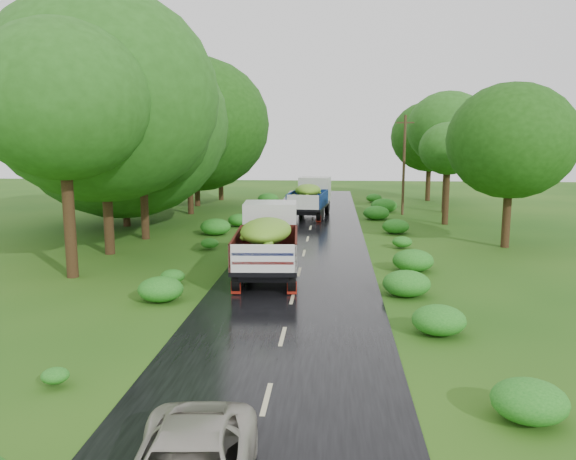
# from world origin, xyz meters

# --- Properties ---
(ground) EXTENTS (120.00, 120.00, 0.00)m
(ground) POSITION_xyz_m (0.00, 0.00, 0.00)
(ground) COLOR #14410E
(ground) RESTS_ON ground
(road) EXTENTS (6.50, 80.00, 0.02)m
(road) POSITION_xyz_m (0.00, 5.00, 0.01)
(road) COLOR black
(road) RESTS_ON ground
(road_lines) EXTENTS (0.12, 69.60, 0.00)m
(road_lines) POSITION_xyz_m (0.00, 6.00, 0.02)
(road_lines) COLOR #BFB78C
(road_lines) RESTS_ON road
(truck_near) EXTENTS (2.84, 6.98, 2.88)m
(truck_near) POSITION_xyz_m (-1.28, 7.44, 1.63)
(truck_near) COLOR black
(truck_near) RESTS_ON ground
(truck_far) EXTENTS (3.03, 6.79, 2.76)m
(truck_far) POSITION_xyz_m (-0.20, 25.31, 1.56)
(truck_far) COLOR black
(truck_far) RESTS_ON ground
(utility_pole) EXTENTS (1.27, 0.43, 7.39)m
(utility_pole) POSITION_xyz_m (6.65, 26.79, 3.80)
(utility_pole) COLOR #382616
(utility_pole) RESTS_ON ground
(trees_left) EXTENTS (7.62, 33.01, 9.85)m
(trees_left) POSITION_xyz_m (-10.19, 20.77, 6.76)
(trees_left) COLOR black
(trees_left) RESTS_ON ground
(trees_right) EXTENTS (4.85, 25.76, 8.03)m
(trees_right) POSITION_xyz_m (10.08, 26.16, 5.74)
(trees_right) COLOR black
(trees_right) RESTS_ON ground
(shrubs) EXTENTS (11.90, 44.00, 0.70)m
(shrubs) POSITION_xyz_m (0.00, 14.00, 0.35)
(shrubs) COLOR #196818
(shrubs) RESTS_ON ground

